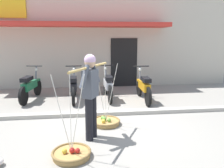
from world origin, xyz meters
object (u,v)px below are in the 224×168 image
fruit_basket_right_side (106,121)px  motorcycle_second_in_row (74,87)px  fruit_basket_left_side (71,153)px  motorcycle_nearest_shop (30,87)px  fruit_vendor (91,91)px  motorcycle_third_in_row (108,86)px  motorcycle_end_of_row (144,87)px

fruit_basket_right_side → motorcycle_second_in_row: fruit_basket_right_side is taller
fruit_basket_left_side → motorcycle_nearest_shop: fruit_basket_left_side is taller
fruit_basket_left_side → fruit_vendor: bearing=62.8°
fruit_vendor → fruit_basket_right_side: bearing=62.8°
motorcycle_third_in_row → fruit_basket_right_side: bearing=-97.0°
fruit_basket_left_side → motorcycle_nearest_shop: (-1.52, 3.78, 0.38)m
fruit_basket_right_side → fruit_vendor: bearing=-117.2°
motorcycle_third_in_row → motorcycle_end_of_row: bearing=-19.1°
fruit_basket_right_side → motorcycle_second_in_row: (-0.83, 2.21, 0.38)m
motorcycle_end_of_row → motorcycle_third_in_row: bearing=160.9°
fruit_basket_right_side → fruit_basket_left_side: bearing=-117.2°
motorcycle_nearest_shop → motorcycle_second_in_row: (1.40, -0.18, 0.00)m
fruit_vendor → fruit_basket_right_side: size_ratio=1.17×
fruit_basket_right_side → motorcycle_nearest_shop: size_ratio=0.80×
fruit_vendor → fruit_basket_right_side: (0.36, 0.70, -0.90)m
motorcycle_third_in_row → fruit_basket_left_side: bearing=-105.2°
motorcycle_end_of_row → motorcycle_second_in_row: bearing=171.3°
fruit_basket_right_side → motorcycle_end_of_row: 2.37m
fruit_vendor → fruit_basket_left_side: size_ratio=1.17×
motorcycle_second_in_row → motorcycle_end_of_row: 2.26m
fruit_basket_left_side → motorcycle_second_in_row: bearing=91.9°
fruit_basket_right_side → motorcycle_nearest_shop: bearing=133.1°
fruit_basket_right_side → motorcycle_nearest_shop: (-2.24, 2.38, 0.38)m
fruit_vendor → motorcycle_third_in_row: fruit_vendor is taller
fruit_basket_left_side → fruit_basket_right_side: 1.57m
fruit_vendor → fruit_basket_right_side: 1.19m
motorcycle_third_in_row → fruit_vendor: bearing=-102.1°
fruit_vendor → motorcycle_end_of_row: bearing=55.6°
fruit_basket_right_side → motorcycle_end_of_row: (1.40, 1.87, 0.38)m
motorcycle_nearest_shop → motorcycle_end_of_row: bearing=-8.1°
motorcycle_second_in_row → fruit_basket_right_side: bearing=-69.3°
motorcycle_third_in_row → motorcycle_second_in_row: bearing=-177.5°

